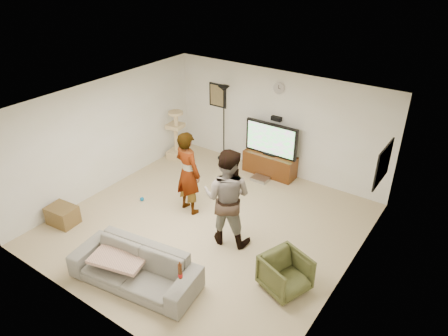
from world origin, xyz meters
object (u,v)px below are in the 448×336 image
Objects in this scene: person_left at (188,173)px; sofa at (135,267)px; beer_bottle at (180,271)px; armchair at (285,273)px; tv_stand at (270,164)px; floor_lamp at (224,124)px; cat_tree at (176,134)px; side_table at (63,215)px; person_right at (227,197)px; tv at (271,139)px.

sofa is (0.62, -2.16, -0.57)m from person_left.
armchair is (1.08, 1.28, -0.44)m from beer_bottle.
beer_bottle reaches higher than sofa.
armchair is (2.07, -3.19, 0.05)m from tv_stand.
floor_lamp is at bearing 117.70° from beer_bottle.
cat_tree is (-2.41, -0.62, 0.39)m from tv_stand.
tv_stand is at bearing 102.47° from beer_bottle.
sofa is at bearing 180.00° from beer_bottle.
sofa is 2.42m from side_table.
person_right is 3.40m from side_table.
armchair reaches higher than sofa.
tv is at bearing 0.00° from tv_stand.
floor_lamp is 4.78m from armchair.
cat_tree reaches higher than sofa.
armchair is at bearing 49.67° from beer_bottle.
person_right reaches higher than tv.
side_table is (0.02, -3.50, -0.47)m from cat_tree.
sofa is at bearing 56.75° from person_right.
floor_lamp is (-1.38, 0.04, 0.04)m from tv.
person_left is at bearing -43.36° from cat_tree.
tv_stand is at bearing 0.00° from tv.
person_right is at bearing 91.06° from armchair.
tv_stand is 2.26× the size of side_table.
sofa is at bearing -57.99° from cat_tree.
beer_bottle is at bearing -5.82° from side_table.
tv_stand is 5.13× the size of beer_bottle.
cat_tree is at bearing -147.17° from floor_lamp.
person_left is at bearing -72.14° from floor_lamp.
tv is at bearing 59.86° from side_table.
tv_stand is at bearing 81.62° from sofa.
person_right is 2.72× the size of armchair.
floor_lamp is 1.47× the size of cat_tree.
cat_tree is at bearing 80.43° from armchair.
side_table is at bearing 57.06° from person_left.
tv_stand is 4.60m from beer_bottle.
cat_tree reaches higher than armchair.
armchair is (4.48, -2.57, -0.34)m from cat_tree.
tv is 2.32× the size of side_table.
beer_bottle is at bearing -62.30° from floor_lamp.
floor_lamp reaches higher than side_table.
sofa is (-0.00, -4.47, 0.05)m from tv_stand.
floor_lamp reaches higher than beer_bottle.
cat_tree is at bearing -165.60° from tv_stand.
tv is 4.58m from beer_bottle.
person_right reaches higher than armchair.
tv_stand is 0.66m from tv.
person_right is (0.59, -2.67, 0.68)m from tv_stand.
tv_stand is at bearing 59.86° from side_table.
cat_tree is 5.27× the size of beer_bottle.
person_right is (1.97, -2.72, -0.02)m from floor_lamp.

